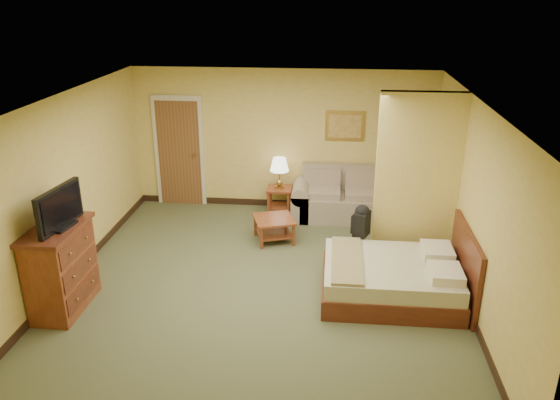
# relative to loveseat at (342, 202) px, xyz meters

# --- Properties ---
(floor) EXTENTS (6.00, 6.00, 0.00)m
(floor) POSITION_rel_loveseat_xyz_m (-1.12, -2.58, -0.30)
(floor) COLOR #4E5436
(floor) RESTS_ON ground
(ceiling) EXTENTS (6.00, 6.00, 0.00)m
(ceiling) POSITION_rel_loveseat_xyz_m (-1.12, -2.58, 2.30)
(ceiling) COLOR white
(ceiling) RESTS_ON back_wall
(back_wall) EXTENTS (5.50, 0.02, 2.60)m
(back_wall) POSITION_rel_loveseat_xyz_m (-1.12, 0.42, 1.00)
(back_wall) COLOR #D8BD5C
(back_wall) RESTS_ON floor
(left_wall) EXTENTS (0.02, 6.00, 2.60)m
(left_wall) POSITION_rel_loveseat_xyz_m (-3.87, -2.58, 1.00)
(left_wall) COLOR #D8BD5C
(left_wall) RESTS_ON floor
(right_wall) EXTENTS (0.02, 6.00, 2.60)m
(right_wall) POSITION_rel_loveseat_xyz_m (1.63, -2.58, 1.00)
(right_wall) COLOR #D8BD5C
(right_wall) RESTS_ON floor
(partition) EXTENTS (1.20, 0.15, 2.60)m
(partition) POSITION_rel_loveseat_xyz_m (1.03, -1.65, 1.00)
(partition) COLOR #D8BD5C
(partition) RESTS_ON floor
(door) EXTENTS (0.94, 0.16, 2.10)m
(door) POSITION_rel_loveseat_xyz_m (-3.07, 0.39, 0.74)
(door) COLOR beige
(door) RESTS_ON floor
(baseboard) EXTENTS (5.50, 0.02, 0.12)m
(baseboard) POSITION_rel_loveseat_xyz_m (-1.12, 0.41, -0.24)
(baseboard) COLOR black
(baseboard) RESTS_ON floor
(loveseat) EXTENTS (1.80, 0.84, 0.91)m
(loveseat) POSITION_rel_loveseat_xyz_m (0.00, 0.00, 0.00)
(loveseat) COLOR gray
(loveseat) RESTS_ON floor
(side_table) EXTENTS (0.45, 0.45, 0.50)m
(side_table) POSITION_rel_loveseat_xyz_m (-1.15, 0.07, 0.03)
(side_table) COLOR maroon
(side_table) RESTS_ON floor
(table_lamp) EXTENTS (0.34, 0.34, 0.57)m
(table_lamp) POSITION_rel_loveseat_xyz_m (-1.15, 0.07, 0.63)
(table_lamp) COLOR olive
(table_lamp) RESTS_ON side_table
(coffee_table) EXTENTS (0.78, 0.78, 0.40)m
(coffee_table) POSITION_rel_loveseat_xyz_m (-1.12, -1.11, -0.01)
(coffee_table) COLOR maroon
(coffee_table) RESTS_ON floor
(wall_picture) EXTENTS (0.70, 0.04, 0.54)m
(wall_picture) POSITION_rel_loveseat_xyz_m (-0.00, 0.40, 1.30)
(wall_picture) COLOR #B78E3F
(wall_picture) RESTS_ON back_wall
(dresser) EXTENTS (0.57, 1.08, 1.15)m
(dresser) POSITION_rel_loveseat_xyz_m (-3.60, -3.40, 0.28)
(dresser) COLOR maroon
(dresser) RESTS_ON floor
(tv) EXTENTS (0.26, 0.86, 0.52)m
(tv) POSITION_rel_loveseat_xyz_m (-3.50, -3.40, 1.10)
(tv) COLOR black
(tv) RESTS_ON dresser
(bed) EXTENTS (1.89, 1.54, 1.00)m
(bed) POSITION_rel_loveseat_xyz_m (0.70, -2.68, -0.02)
(bed) COLOR #4E1E12
(bed) RESTS_ON floor
(backpack) EXTENTS (0.28, 0.33, 0.48)m
(backpack) POSITION_rel_loveseat_xyz_m (0.26, -1.83, 0.45)
(backpack) COLOR black
(backpack) RESTS_ON bed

